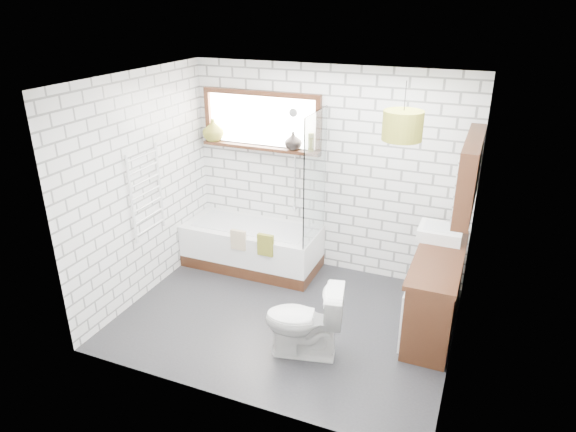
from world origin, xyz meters
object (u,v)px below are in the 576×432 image
at_px(vanity, 436,292).
at_px(toilet, 304,321).
at_px(bathtub, 252,246).
at_px(pendant, 403,126).
at_px(basin, 440,233).

distance_m(vanity, toilet, 1.43).
relative_size(bathtub, pendant, 4.55).
distance_m(basin, toilet, 1.77).
relative_size(bathtub, toilet, 2.25).
xyz_separation_m(vanity, pendant, (-0.47, -0.07, 1.69)).
height_order(bathtub, pendant, pendant).
xyz_separation_m(toilet, pendant, (0.61, 0.87, 1.73)).
bearing_deg(basin, bathtub, 178.42).
bearing_deg(toilet, bathtub, -151.51).
xyz_separation_m(basin, toilet, (-1.03, -1.35, -0.51)).
bearing_deg(pendant, basin, 49.83).
bearing_deg(bathtub, pendant, -16.56).
relative_size(bathtub, vanity, 1.18).
height_order(vanity, pendant, pendant).
bearing_deg(toilet, basin, 130.34).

